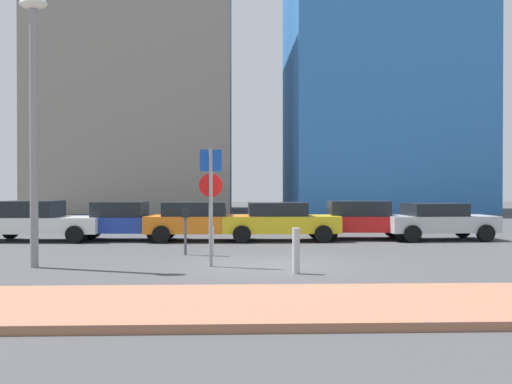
% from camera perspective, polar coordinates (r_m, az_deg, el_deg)
% --- Properties ---
extents(ground_plane, '(120.00, 120.00, 0.00)m').
position_cam_1_polar(ground_plane, '(14.57, 1.55, -7.46)').
color(ground_plane, '#424244').
extents(sidewalk_brick, '(40.00, 3.12, 0.14)m').
position_cam_1_polar(sidewalk_brick, '(9.48, 3.54, -11.39)').
color(sidewalk_brick, '#9E664C').
rests_on(sidewalk_brick, ground).
extents(parked_car_white, '(4.68, 2.19, 1.50)m').
position_cam_1_polar(parked_car_white, '(22.38, -21.31, -2.73)').
color(parked_car_white, white).
rests_on(parked_car_white, ground).
extents(parked_car_blue, '(4.15, 2.08, 1.46)m').
position_cam_1_polar(parked_car_blue, '(21.71, -13.46, -2.85)').
color(parked_car_blue, '#1E389E').
rests_on(parked_car_blue, ground).
extents(parked_car_orange, '(4.26, 2.02, 1.46)m').
position_cam_1_polar(parked_car_orange, '(20.98, -5.62, -2.88)').
color(parked_car_orange, orange).
rests_on(parked_car_orange, ground).
extents(parked_car_yellow, '(4.36, 1.95, 1.44)m').
position_cam_1_polar(parked_car_yellow, '(20.95, 2.42, -2.94)').
color(parked_car_yellow, gold).
rests_on(parked_car_yellow, ground).
extents(parked_car_red, '(4.13, 2.24, 1.48)m').
position_cam_1_polar(parked_car_red, '(21.98, 10.62, -2.72)').
color(parked_car_red, red).
rests_on(parked_car_red, ground).
extents(parked_car_silver, '(4.22, 2.26, 1.40)m').
position_cam_1_polar(parked_car_silver, '(22.36, 18.01, -2.78)').
color(parked_car_silver, '#B7BABF').
rests_on(parked_car_silver, ground).
extents(parking_sign_post, '(0.60, 0.10, 2.99)m').
position_cam_1_polar(parking_sign_post, '(14.21, -4.63, -0.03)').
color(parking_sign_post, gray).
rests_on(parking_sign_post, ground).
extents(parking_meter, '(0.18, 0.14, 1.39)m').
position_cam_1_polar(parking_meter, '(16.75, -7.21, -3.32)').
color(parking_meter, '#4C4C51').
rests_on(parking_meter, ground).
extents(street_lamp, '(0.70, 0.36, 6.75)m').
position_cam_1_polar(street_lamp, '(15.20, -21.70, 7.93)').
color(street_lamp, gray).
rests_on(street_lamp, ground).
extents(traffic_bollard_near, '(0.18, 0.18, 1.07)m').
position_cam_1_polar(traffic_bollard_near, '(13.13, 4.09, -6.00)').
color(traffic_bollard_near, '#B7B7BC').
rests_on(traffic_bollard_near, ground).
extents(traffic_bollard_mid, '(0.14, 0.14, 0.86)m').
position_cam_1_polar(traffic_bollard_mid, '(16.50, -4.56, -5.01)').
color(traffic_bollard_mid, '#B7B7BC').
rests_on(traffic_bollard_mid, ground).
extents(building_colorful_midrise, '(14.69, 13.68, 31.02)m').
position_cam_1_polar(building_colorful_midrise, '(49.60, 12.27, 16.31)').
color(building_colorful_midrise, '#3372BF').
rests_on(building_colorful_midrise, ground).
extents(building_under_construction, '(15.54, 13.32, 22.04)m').
position_cam_1_polar(building_under_construction, '(49.60, -11.76, 10.99)').
color(building_under_construction, gray).
rests_on(building_under_construction, ground).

